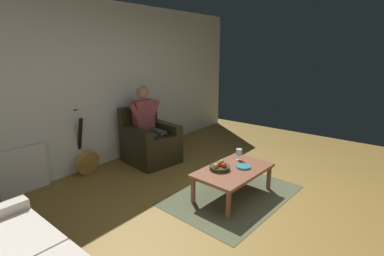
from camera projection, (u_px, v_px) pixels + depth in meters
The scene contains 11 objects.
ground_plane at pixel (263, 212), 3.50m from camera, with size 7.51×7.51×0.00m, color olive.
wall_back at pixel (109, 84), 4.86m from camera, with size 6.66×0.06×2.66m, color silver.
rug at pixel (232, 195), 3.90m from camera, with size 1.78×1.24×0.01m, color #505439.
armchair at pixel (150, 143), 5.02m from camera, with size 0.86×0.94×0.94m.
person_seated at pixel (148, 122), 4.94m from camera, with size 0.62×0.63×1.30m.
coffee_table at pixel (233, 172), 3.81m from camera, with size 1.12×0.71×0.38m.
guitar at pixel (87, 160), 4.52m from camera, with size 0.38×0.34×1.03m.
radiator at pixel (23, 170), 3.91m from camera, with size 0.63×0.06×0.64m, color white.
wine_glass_near at pixel (239, 153), 4.08m from camera, with size 0.08×0.08×0.16m.
fruit_bowl at pixel (220, 167), 3.77m from camera, with size 0.27×0.27×0.11m.
decorative_dish at pixel (243, 167), 3.84m from camera, with size 0.19×0.19×0.02m, color teal.
Camera 1 is at (2.98, 1.25, 1.90)m, focal length 27.07 mm.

